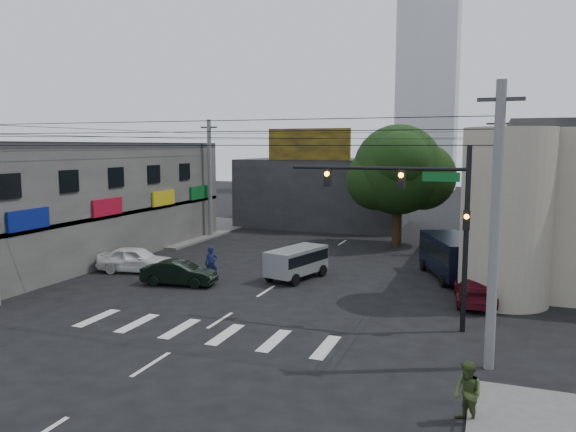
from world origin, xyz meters
The scene contains 19 objects.
ground centered at (0.00, 0.00, 0.00)m, with size 160.00×160.00×0.00m, color black.
sidewalk_far_left centered at (-18.00, 18.00, 0.07)m, with size 16.00×16.00×0.15m, color #514F4C.
building_left centered at (-18.00, 6.00, 3.50)m, with size 14.00×24.00×7.00m, color #454340.
corner_column centered at (11.00, 4.00, 4.00)m, with size 4.00×4.00×8.00m, color gray.
building_far centered at (-4.00, 26.00, 3.00)m, with size 14.00×10.00×6.00m, color #232326.
billboard centered at (-4.00, 21.10, 7.30)m, with size 7.00×0.30×2.60m, color olive.
tower_distant centered at (0.00, 70.00, 22.00)m, with size 9.00×9.00×44.00m, color silver.
street_tree centered at (4.00, 17.00, 5.47)m, with size 6.40×6.40×8.70m.
traffic_gantry centered at (7.82, -1.00, 4.83)m, with size 7.10×0.35×7.20m.
utility_pole_near_right centered at (10.50, -4.50, 4.60)m, with size 0.32×0.32×9.20m, color #59595B.
utility_pole_far_left centered at (-10.50, 16.00, 4.60)m, with size 0.32×0.32×9.20m, color #59595B.
utility_pole_far_right centered at (10.50, 16.00, 4.60)m, with size 0.32×0.32×9.20m, color #59595B.
dark_sedan centered at (-4.71, 1.64, 0.63)m, with size 3.99×1.83×1.27m, color black.
white_compact centered at (-8.63, 3.42, 0.73)m, with size 4.57×2.55×1.47m, color white.
maroon_sedan centered at (9.82, 3.41, 0.64)m, with size 2.17×4.53×1.27m, color #4F0B17.
silver_minivan centered at (0.57, 4.99, 0.84)m, with size 2.60×4.19×1.68m, color gray, non-canonical shape.
navy_van centered at (8.48, 8.07, 1.13)m, with size 4.08×6.05×2.26m, color black, non-canonical shape.
traffic_officer centered at (-3.56, 3.00, 0.93)m, with size 0.81×0.71×1.86m, color #11153D.
pedestrian_olive centered at (10.00, -8.61, 0.83)m, with size 1.02×1.02×1.67m, color #374721.
Camera 1 is at (10.38, -23.15, 7.19)m, focal length 35.00 mm.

